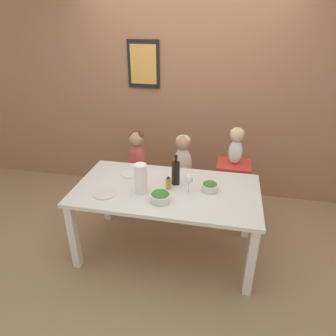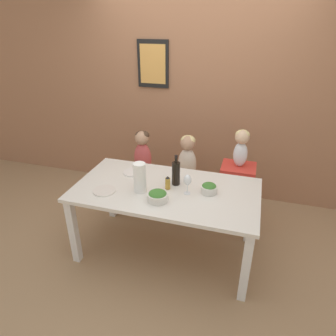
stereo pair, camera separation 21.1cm
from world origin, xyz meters
name	(u,v)px [view 1 (the left image)]	position (x,y,z in m)	size (l,w,h in m)	color
ground_plane	(167,249)	(0.00, 0.00, 0.00)	(14.00, 14.00, 0.00)	#9E7A56
wall_back	(189,91)	(0.00, 1.33, 1.35)	(10.00, 0.09, 2.70)	#9E6B4C
dining_table	(167,197)	(0.00, 0.00, 0.64)	(1.71, 0.90, 0.73)	silver
chair_far_left	(138,180)	(-0.49, 0.69, 0.39)	(0.43, 0.38, 0.47)	silver
chair_far_center	(182,184)	(0.04, 0.69, 0.39)	(0.43, 0.38, 0.47)	silver
chair_right_highchair	(233,176)	(0.61, 0.69, 0.56)	(0.36, 0.32, 0.73)	silver
person_child_left	(137,152)	(-0.49, 0.69, 0.77)	(0.21, 0.17, 0.54)	#C64C4C
person_child_center	(183,156)	(0.04, 0.69, 0.77)	(0.21, 0.17, 0.54)	beige
person_baby_right	(236,142)	(0.61, 0.69, 0.98)	(0.15, 0.15, 0.41)	silver
wine_bottle	(176,172)	(0.07, 0.11, 0.85)	(0.08, 0.08, 0.30)	black
paper_towel_roll	(141,179)	(-0.21, -0.11, 0.87)	(0.11, 0.11, 0.28)	white
wine_glass_near	(189,179)	(0.21, -0.03, 0.87)	(0.07, 0.07, 0.19)	white
salad_bowl_large	(160,196)	(-0.01, -0.21, 0.78)	(0.18, 0.18, 0.09)	silver
salad_bowl_small	(210,186)	(0.39, 0.04, 0.78)	(0.15, 0.15, 0.09)	silver
dinner_plate_front_left	(105,194)	(-0.52, -0.21, 0.74)	(0.21, 0.21, 0.01)	silver
dinner_plate_back_left	(131,174)	(-0.41, 0.21, 0.74)	(0.21, 0.21, 0.01)	silver
condiment_bottle_hot_sauce	(168,183)	(0.02, 0.00, 0.79)	(0.05, 0.05, 0.13)	#BC8E33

